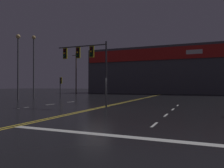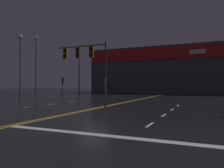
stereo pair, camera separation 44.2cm
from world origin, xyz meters
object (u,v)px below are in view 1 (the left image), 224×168
(streetlight_far_right, at_px, (18,57))
(streetlight_near_left, at_px, (34,58))
(traffic_signal_corner_northwest, at_px, (61,83))
(traffic_signal_median, at_px, (85,57))

(streetlight_far_right, bearing_deg, streetlight_near_left, 107.14)
(traffic_signal_corner_northwest, xyz_separation_m, streetlight_near_left, (-3.27, -2.30, 3.73))
(traffic_signal_median, distance_m, streetlight_near_left, 17.16)
(traffic_signal_corner_northwest, bearing_deg, traffic_signal_median, -47.16)
(streetlight_far_right, bearing_deg, traffic_signal_corner_northwest, 73.88)
(streetlight_near_left, distance_m, streetlight_far_right, 4.59)
(traffic_signal_corner_northwest, relative_size, streetlight_far_right, 0.37)
(traffic_signal_median, bearing_deg, traffic_signal_corner_northwest, 132.84)
(traffic_signal_median, relative_size, traffic_signal_corner_northwest, 1.76)
(streetlight_near_left, xyz_separation_m, streetlight_far_right, (1.35, -4.36, -0.49))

